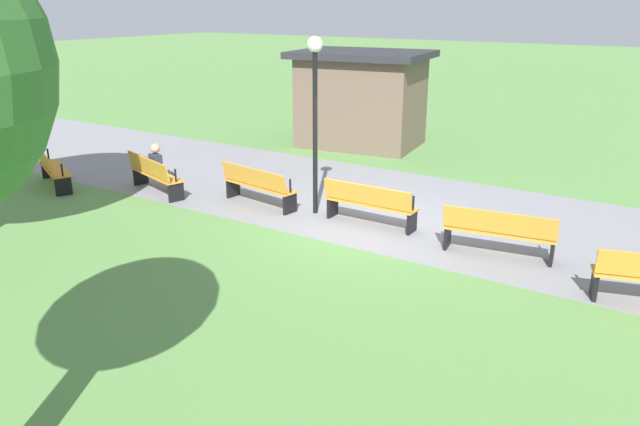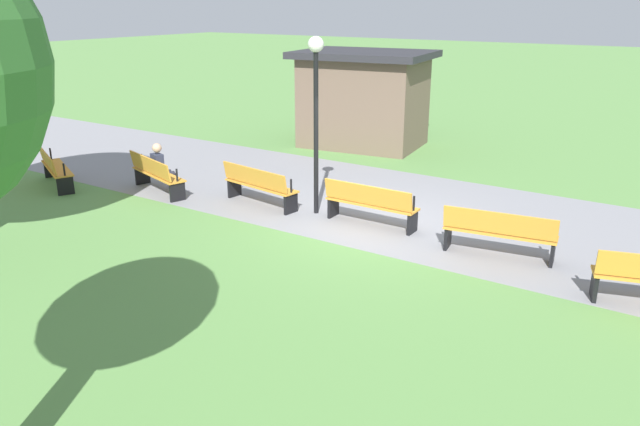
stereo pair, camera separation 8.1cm
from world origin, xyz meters
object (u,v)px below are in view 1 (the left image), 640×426
(bench_4, at_px, (258,185))
(kiosk, at_px, (361,98))
(bench_3, at_px, (154,174))
(bench_6, at_px, (499,232))
(person_seated, at_px, (160,167))
(lamp_post, at_px, (315,92))
(bench_5, at_px, (369,203))
(bench_2, at_px, (52,168))

(bench_4, xyz_separation_m, kiosk, (-1.07, 6.61, 1.01))
(bench_3, bearing_deg, kiosk, 94.44)
(bench_6, distance_m, person_seated, 7.98)
(kiosk, bearing_deg, person_seated, -109.38)
(bench_6, bearing_deg, person_seated, 174.92)
(bench_3, height_order, lamp_post, lamp_post)
(bench_3, distance_m, bench_6, 8.07)
(bench_4, relative_size, bench_6, 1.00)
(bench_5, bearing_deg, person_seated, -172.89)
(bench_3, height_order, person_seated, person_seated)
(bench_2, distance_m, bench_5, 8.07)
(bench_2, bearing_deg, bench_3, 45.98)
(bench_4, height_order, person_seated, person_seated)
(bench_5, bearing_deg, bench_2, -167.51)
(bench_2, height_order, person_seated, person_seated)
(bench_6, height_order, kiosk, kiosk)
(bench_2, xyz_separation_m, bench_3, (2.53, 0.96, 0.00))
(bench_5, distance_m, lamp_post, 2.51)
(bench_3, xyz_separation_m, lamp_post, (4.00, 0.85, 2.12))
(bench_2, relative_size, kiosk, 0.45)
(bench_4, bearing_deg, bench_3, -159.13)
(lamp_post, bearing_deg, bench_4, -169.17)
(bench_2, xyz_separation_m, bench_6, (10.58, 1.55, 0.00))
(person_seated, bearing_deg, bench_2, -140.64)
(bench_6, relative_size, kiosk, 0.46)
(kiosk, bearing_deg, bench_2, -124.19)
(bench_3, bearing_deg, lamp_post, 28.70)
(bench_3, xyz_separation_m, bench_5, (5.35, 0.78, 0.00))
(bench_5, xyz_separation_m, person_seated, (-5.26, -0.66, 0.16))
(bench_5, bearing_deg, bench_6, -4.16)
(bench_4, xyz_separation_m, person_seated, (-2.56, -0.46, 0.16))
(bench_3, relative_size, bench_5, 1.03)
(bench_6, xyz_separation_m, kiosk, (-6.48, 6.61, 1.01))
(bench_2, bearing_deg, kiosk, 88.45)
(bench_3, xyz_separation_m, bench_4, (2.64, 0.59, 0.00))
(person_seated, xyz_separation_m, kiosk, (1.49, 7.07, 0.85))
(person_seated, bearing_deg, bench_5, 23.88)
(bench_4, xyz_separation_m, lamp_post, (1.36, 0.26, 2.12))
(lamp_post, bearing_deg, bench_2, -164.53)
(bench_2, relative_size, bench_5, 1.01)
(bench_4, height_order, lamp_post, lamp_post)
(bench_4, distance_m, kiosk, 6.77)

